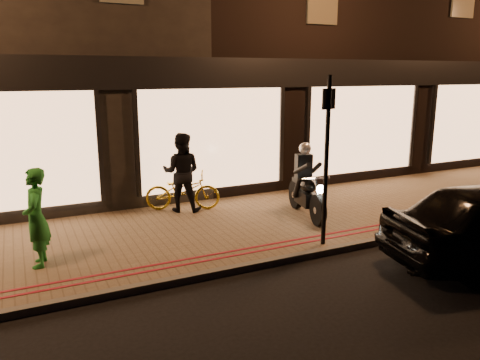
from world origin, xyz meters
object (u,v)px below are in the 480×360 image
(sign_post, at_px, (327,153))
(bicycle_gold, at_px, (183,191))
(motorcycle, at_px, (306,188))
(person_green, at_px, (36,218))

(sign_post, relative_size, bicycle_gold, 1.80)
(motorcycle, xyz_separation_m, person_green, (-5.35, -0.40, 0.18))
(motorcycle, bearing_deg, person_green, -163.46)
(sign_post, height_order, bicycle_gold, sign_post)
(motorcycle, height_order, person_green, person_green)
(sign_post, bearing_deg, motorcycle, 67.17)
(bicycle_gold, bearing_deg, person_green, 145.30)
(motorcycle, distance_m, bicycle_gold, 2.76)
(motorcycle, bearing_deg, sign_post, -100.59)
(motorcycle, distance_m, sign_post, 2.03)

